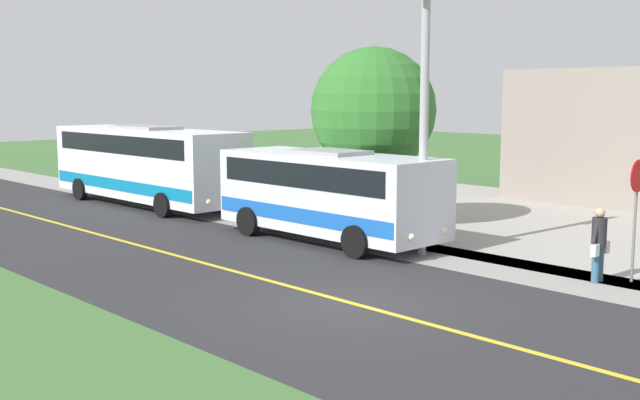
{
  "coord_description": "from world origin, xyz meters",
  "views": [
    {
      "loc": [
        11.33,
        10.91,
        4.38
      ],
      "look_at": [
        -3.5,
        -4.6,
        1.4
      ],
      "focal_mm": 43.16,
      "sensor_mm": 36.0,
      "label": 1
    }
  ],
  "objects_px": {
    "shuttle_bus_front": "(329,191)",
    "tree_curbside": "(373,111)",
    "pedestrian_with_bags": "(599,242)",
    "street_light_pole": "(422,85)",
    "stop_sign": "(637,199)",
    "transit_bus_rear": "(146,162)"
  },
  "relations": [
    {
      "from": "stop_sign",
      "to": "street_light_pole",
      "type": "height_order",
      "value": "street_light_pole"
    },
    {
      "from": "tree_curbside",
      "to": "street_light_pole",
      "type": "bearing_deg",
      "value": 57.94
    },
    {
      "from": "pedestrian_with_bags",
      "to": "street_light_pole",
      "type": "bearing_deg",
      "value": -82.89
    },
    {
      "from": "street_light_pole",
      "to": "pedestrian_with_bags",
      "type": "bearing_deg",
      "value": 97.11
    },
    {
      "from": "stop_sign",
      "to": "pedestrian_with_bags",
      "type": "bearing_deg",
      "value": -42.2
    },
    {
      "from": "stop_sign",
      "to": "street_light_pole",
      "type": "xyz_separation_m",
      "value": [
        1.22,
        -5.4,
        2.64
      ]
    },
    {
      "from": "shuttle_bus_front",
      "to": "transit_bus_rear",
      "type": "relative_size",
      "value": 0.73
    },
    {
      "from": "transit_bus_rear",
      "to": "pedestrian_with_bags",
      "type": "height_order",
      "value": "transit_bus_rear"
    },
    {
      "from": "transit_bus_rear",
      "to": "stop_sign",
      "type": "bearing_deg",
      "value": 94.63
    },
    {
      "from": "shuttle_bus_front",
      "to": "stop_sign",
      "type": "xyz_separation_m",
      "value": [
        -1.54,
        8.58,
        0.46
      ]
    },
    {
      "from": "stop_sign",
      "to": "shuttle_bus_front",
      "type": "bearing_deg",
      "value": -79.81
    },
    {
      "from": "transit_bus_rear",
      "to": "street_light_pole",
      "type": "height_order",
      "value": "street_light_pole"
    },
    {
      "from": "pedestrian_with_bags",
      "to": "stop_sign",
      "type": "height_order",
      "value": "stop_sign"
    },
    {
      "from": "shuttle_bus_front",
      "to": "street_light_pole",
      "type": "relative_size",
      "value": 0.9
    },
    {
      "from": "transit_bus_rear",
      "to": "tree_curbside",
      "type": "distance_m",
      "value": 10.12
    },
    {
      "from": "pedestrian_with_bags",
      "to": "stop_sign",
      "type": "distance_m",
      "value": 1.31
    },
    {
      "from": "shuttle_bus_front",
      "to": "street_light_pole",
      "type": "distance_m",
      "value": 4.46
    },
    {
      "from": "pedestrian_with_bags",
      "to": "tree_curbside",
      "type": "xyz_separation_m",
      "value": [
        -1.91,
        -8.86,
        2.88
      ]
    },
    {
      "from": "stop_sign",
      "to": "tree_curbside",
      "type": "bearing_deg",
      "value": -97.86
    },
    {
      "from": "shuttle_bus_front",
      "to": "tree_curbside",
      "type": "distance_m",
      "value": 3.76
    },
    {
      "from": "shuttle_bus_front",
      "to": "pedestrian_with_bags",
      "type": "distance_m",
      "value": 8.1
    },
    {
      "from": "pedestrian_with_bags",
      "to": "shuttle_bus_front",
      "type": "bearing_deg",
      "value": -83.4
    }
  ]
}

